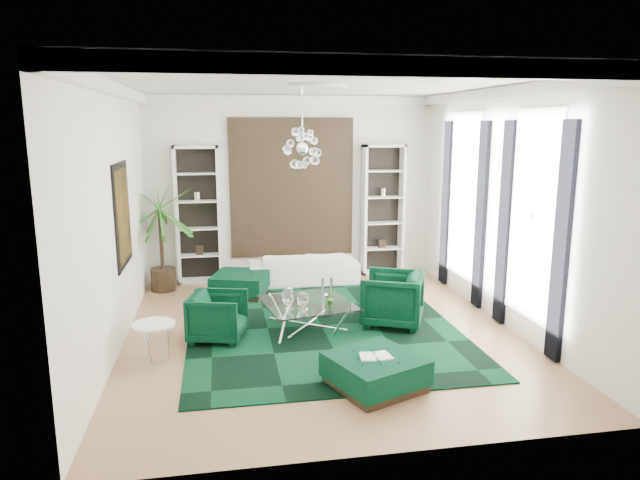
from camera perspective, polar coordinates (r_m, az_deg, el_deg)
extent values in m
cube|color=#A37B56|center=(9.13, 0.08, -9.14)|extent=(6.00, 7.00, 0.02)
cube|color=white|center=(8.57, 0.09, 15.52)|extent=(6.00, 7.00, 0.02)
cube|color=silver|center=(12.09, -2.86, 5.25)|extent=(6.00, 0.02, 3.80)
cube|color=silver|center=(5.30, 6.81, -2.86)|extent=(6.00, 0.02, 3.80)
cube|color=silver|center=(8.65, -19.97, 2.10)|extent=(0.02, 7.00, 3.80)
cube|color=silver|center=(9.64, 18.01, 3.13)|extent=(0.02, 7.00, 3.80)
cylinder|color=white|center=(8.86, -0.27, 15.12)|extent=(0.90, 0.90, 0.05)
cube|color=black|center=(12.04, -2.83, 5.23)|extent=(2.50, 0.06, 2.80)
cube|color=black|center=(9.23, -19.09, 2.40)|extent=(0.04, 1.30, 1.60)
cube|color=white|center=(8.86, 20.60, 2.26)|extent=(0.03, 1.10, 2.90)
cube|color=black|center=(8.23, 23.01, -0.34)|extent=(0.07, 0.30, 3.25)
cube|color=black|center=(9.55, 17.96, 1.53)|extent=(0.07, 0.30, 3.25)
cube|color=white|center=(10.97, 14.26, 4.28)|extent=(0.03, 1.10, 2.90)
cube|color=black|center=(10.29, 15.79, 2.34)|extent=(0.07, 0.30, 3.25)
cube|color=black|center=(11.69, 12.48, 3.55)|extent=(0.07, 0.30, 3.25)
cube|color=black|center=(9.33, 0.12, -8.55)|extent=(4.20, 5.00, 0.02)
imported|color=white|center=(11.73, -1.70, -2.77)|extent=(2.22, 0.87, 0.65)
imported|color=black|center=(8.80, -10.16, -7.55)|extent=(0.98, 0.96, 0.73)
imported|color=black|center=(9.36, 7.24, -5.85)|extent=(1.25, 1.24, 0.87)
cube|color=black|center=(10.99, -7.95, -4.43)|extent=(1.22, 1.22, 0.43)
cube|color=black|center=(7.26, 5.53, -13.02)|extent=(1.32, 1.32, 0.40)
cube|color=white|center=(7.17, 5.56, -11.45)|extent=(0.39, 0.26, 0.03)
cylinder|color=white|center=(8.22, -16.21, -9.89)|extent=(0.62, 0.62, 0.55)
imported|color=#2B6C20|center=(8.81, 1.12, -5.82)|extent=(0.18, 0.16, 0.27)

